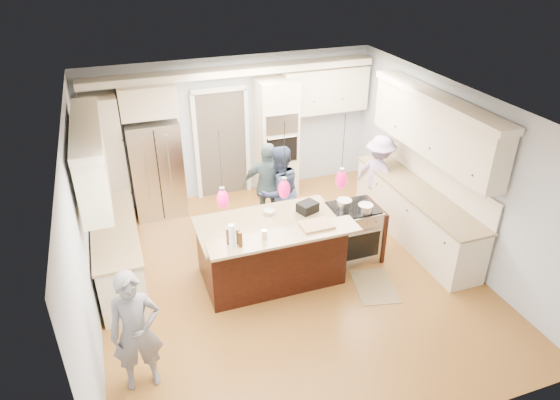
% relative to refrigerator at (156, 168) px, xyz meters
% --- Properties ---
extents(ground_plane, '(6.00, 6.00, 0.00)m').
position_rel_refrigerator_xyz_m(ground_plane, '(1.55, -2.64, -0.90)').
color(ground_plane, '#A4702D').
rests_on(ground_plane, ground).
extents(room_shell, '(5.54, 6.04, 2.72)m').
position_rel_refrigerator_xyz_m(room_shell, '(1.55, -2.64, 0.92)').
color(room_shell, '#B2BCC6').
rests_on(room_shell, ground).
extents(refrigerator, '(0.90, 0.70, 1.80)m').
position_rel_refrigerator_xyz_m(refrigerator, '(0.00, 0.00, 0.00)').
color(refrigerator, '#B7B7BC').
rests_on(refrigerator, ground).
extents(oven_column, '(0.72, 0.69, 2.30)m').
position_rel_refrigerator_xyz_m(oven_column, '(2.30, 0.03, 0.25)').
color(oven_column, beige).
rests_on(oven_column, ground).
extents(back_upper_cabinets, '(5.30, 0.61, 2.54)m').
position_rel_refrigerator_xyz_m(back_upper_cabinets, '(0.80, 0.12, 0.77)').
color(back_upper_cabinets, beige).
rests_on(back_upper_cabinets, ground).
extents(right_counter_run, '(0.64, 3.10, 2.51)m').
position_rel_refrigerator_xyz_m(right_counter_run, '(3.99, -2.34, 0.16)').
color(right_counter_run, beige).
rests_on(right_counter_run, ground).
extents(left_cabinets, '(0.64, 2.30, 2.51)m').
position_rel_refrigerator_xyz_m(left_cabinets, '(-0.89, -1.84, 0.16)').
color(left_cabinets, beige).
rests_on(left_cabinets, ground).
extents(kitchen_island, '(2.10, 1.46, 1.12)m').
position_rel_refrigerator_xyz_m(kitchen_island, '(1.30, -2.57, -0.41)').
color(kitchen_island, black).
rests_on(kitchen_island, ground).
extents(island_range, '(0.82, 0.71, 0.92)m').
position_rel_refrigerator_xyz_m(island_range, '(2.71, -2.49, -0.44)').
color(island_range, '#B7B7BC').
rests_on(island_range, ground).
extents(pendant_lights, '(1.75, 0.15, 1.03)m').
position_rel_refrigerator_xyz_m(pendant_lights, '(1.30, -3.15, 0.90)').
color(pendant_lights, black).
rests_on(pendant_lights, ground).
extents(person_bar_end, '(0.57, 0.38, 1.56)m').
position_rel_refrigerator_xyz_m(person_bar_end, '(-0.75, -3.98, -0.12)').
color(person_bar_end, slate).
rests_on(person_bar_end, ground).
extents(person_far_left, '(0.95, 0.83, 1.63)m').
position_rel_refrigerator_xyz_m(person_far_left, '(1.83, -1.45, -0.08)').
color(person_far_left, '#2B3855').
rests_on(person_far_left, ground).
extents(person_far_right, '(1.00, 0.77, 1.58)m').
position_rel_refrigerator_xyz_m(person_far_right, '(1.76, -1.14, -0.11)').
color(person_far_right, slate).
rests_on(person_far_right, ground).
extents(person_range_side, '(0.89, 1.11, 1.50)m').
position_rel_refrigerator_xyz_m(person_range_side, '(3.80, -1.34, -0.15)').
color(person_range_side, '#AD96CA').
rests_on(person_range_side, ground).
extents(floor_rug, '(0.74, 0.94, 0.01)m').
position_rel_refrigerator_xyz_m(floor_rug, '(2.69, -3.33, -0.89)').
color(floor_rug, '#998253').
rests_on(floor_rug, ground).
extents(water_bottle, '(0.09, 0.09, 0.34)m').
position_rel_refrigerator_xyz_m(water_bottle, '(0.57, -3.23, 0.39)').
color(water_bottle, silver).
rests_on(water_bottle, kitchen_island).
extents(beer_bottle_a, '(0.07, 0.07, 0.23)m').
position_rel_refrigerator_xyz_m(beer_bottle_a, '(0.55, -3.12, 0.34)').
color(beer_bottle_a, '#3F240B').
rests_on(beer_bottle_a, kitchen_island).
extents(beer_bottle_b, '(0.06, 0.06, 0.22)m').
position_rel_refrigerator_xyz_m(beer_bottle_b, '(0.68, -3.24, 0.33)').
color(beer_bottle_b, '#3F240B').
rests_on(beer_bottle_b, kitchen_island).
extents(beer_bottle_c, '(0.06, 0.06, 0.22)m').
position_rel_refrigerator_xyz_m(beer_bottle_c, '(0.67, -3.16, 0.33)').
color(beer_bottle_c, '#3F240B').
rests_on(beer_bottle_c, kitchen_island).
extents(drink_can, '(0.09, 0.09, 0.13)m').
position_rel_refrigerator_xyz_m(drink_can, '(1.02, -3.17, 0.29)').
color(drink_can, '#B7B7BC').
rests_on(drink_can, kitchen_island).
extents(cutting_board, '(0.44, 0.32, 0.03)m').
position_rel_refrigerator_xyz_m(cutting_board, '(1.79, -3.11, 0.24)').
color(cutting_board, tan).
rests_on(cutting_board, kitchen_island).
extents(pot_large, '(0.23, 0.23, 0.14)m').
position_rel_refrigerator_xyz_m(pot_large, '(2.54, -2.46, 0.09)').
color(pot_large, '#B7B7BC').
rests_on(pot_large, island_range).
extents(pot_small, '(0.23, 0.23, 0.11)m').
position_rel_refrigerator_xyz_m(pot_small, '(2.79, -2.67, 0.08)').
color(pot_small, '#B7B7BC').
rests_on(pot_small, island_range).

